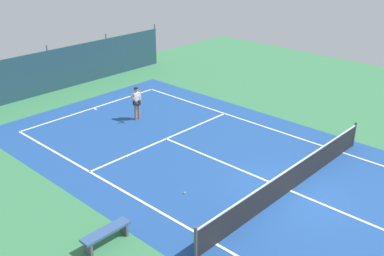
# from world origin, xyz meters

# --- Properties ---
(ground_plane) EXTENTS (36.00, 36.00, 0.00)m
(ground_plane) POSITION_xyz_m (0.00, 0.00, 0.00)
(ground_plane) COLOR #387A4C
(court_surface) EXTENTS (11.02, 26.60, 0.01)m
(court_surface) POSITION_xyz_m (0.00, 0.00, 0.00)
(court_surface) COLOR #1E478C
(court_surface) RESTS_ON ground
(tennis_net) EXTENTS (10.12, 0.10, 1.10)m
(tennis_net) POSITION_xyz_m (0.00, 0.00, 0.51)
(tennis_net) COLOR black
(tennis_net) RESTS_ON ground
(back_fence) EXTENTS (16.30, 0.98, 2.70)m
(back_fence) POSITION_xyz_m (-0.00, 16.29, 0.67)
(back_fence) COLOR #1E3D4C
(back_fence) RESTS_ON ground
(tennis_player) EXTENTS (0.73, 0.75, 1.64)m
(tennis_player) POSITION_xyz_m (0.62, 9.07, 0.96)
(tennis_player) COLOR #9E7051
(tennis_player) RESTS_ON ground
(tennis_ball_near_player) EXTENTS (0.07, 0.07, 0.07)m
(tennis_ball_near_player) POSITION_xyz_m (-2.72, 2.64, 0.03)
(tennis_ball_near_player) COLOR #CCDB33
(tennis_ball_near_player) RESTS_ON ground
(tennis_ball_midcourt) EXTENTS (0.07, 0.07, 0.07)m
(tennis_ball_midcourt) POSITION_xyz_m (-2.35, 6.27, 0.03)
(tennis_ball_midcourt) COLOR #CCDB33
(tennis_ball_midcourt) RESTS_ON ground
(courtside_bench) EXTENTS (1.60, 0.40, 0.49)m
(courtside_bench) POSITION_xyz_m (-6.31, 2.41, 0.37)
(courtside_bench) COLOR #335184
(courtside_bench) RESTS_ON ground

